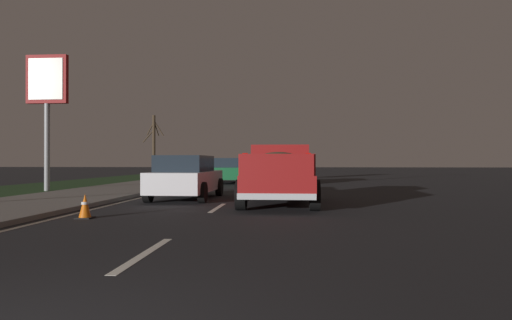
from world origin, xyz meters
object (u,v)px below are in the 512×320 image
sedan_black (287,170)px  traffic_cone_near (85,206)px  sedan_blue (245,168)px  gas_price_sign (47,90)px  sedan_white (186,177)px  sedan_green (230,170)px  bare_tree_far (154,144)px  pickup_truck (280,173)px

sedan_black → traffic_cone_near: size_ratio=7.67×
sedan_blue → gas_price_sign: gas_price_sign is taller
sedan_black → sedan_white: bearing=163.4°
sedan_green → sedan_white: (-11.44, -0.08, 0.00)m
bare_tree_far → traffic_cone_near: size_ratio=9.60×
pickup_truck → gas_price_sign: bearing=64.1°
gas_price_sign → sedan_blue: bearing=-21.4°
gas_price_sign → traffic_cone_near: gas_price_sign is taller
sedan_white → bare_tree_far: bearing=20.4°
sedan_black → gas_price_sign: bearing=126.4°
sedan_green → sedan_blue: bearing=0.8°
sedan_blue → sedan_black: bearing=-160.1°
pickup_truck → gas_price_sign: 12.40m
sedan_black → bare_tree_far: 17.40m
pickup_truck → traffic_cone_near: pickup_truck is taller
sedan_blue → pickup_truck: bearing=-171.3°
sedan_green → sedan_white: bearing=-179.6°
traffic_cone_near → pickup_truck: bearing=-49.1°
pickup_truck → sedan_white: size_ratio=1.23×
sedan_green → sedan_white: same height
sedan_black → pickup_truck: bearing=179.4°
sedan_white → sedan_blue: 21.86m
sedan_blue → gas_price_sign: 19.88m
sedan_black → bare_tree_far: bearing=45.4°
sedan_blue → traffic_cone_near: bearing=178.1°
bare_tree_far → sedan_blue: bearing=-102.5°
pickup_truck → traffic_cone_near: 5.94m
pickup_truck → sedan_black: bearing=-0.6°
pickup_truck → bare_tree_far: bare_tree_far is taller
gas_price_sign → traffic_cone_near: bearing=-145.5°
pickup_truck → sedan_white: bearing=65.9°
gas_price_sign → bare_tree_far: (20.08, 1.50, -1.62)m
pickup_truck → traffic_cone_near: bearing=130.9°
sedan_white → bare_tree_far: 25.45m
pickup_truck → gas_price_sign: (5.19, 10.68, 3.61)m
gas_price_sign → bare_tree_far: gas_price_sign is taller
sedan_blue → gas_price_sign: size_ratio=0.72×
sedan_blue → traffic_cone_near: (-27.21, 0.89, -0.50)m
pickup_truck → sedan_green: 13.38m
sedan_black → bare_tree_far: bare_tree_far is taller
bare_tree_far → traffic_cone_near: 30.25m
pickup_truck → traffic_cone_near: (-3.86, 4.46, -0.70)m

